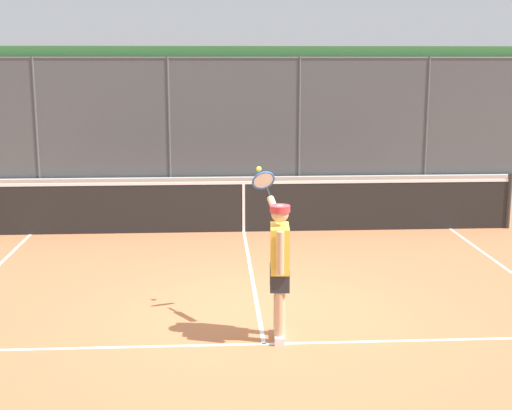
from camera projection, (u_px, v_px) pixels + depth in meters
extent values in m
plane|color=#B76B42|center=(259.00, 316.00, 9.13)|extent=(60.00, 60.00, 0.00)
cube|color=white|center=(264.00, 344.00, 8.24)|extent=(6.18, 0.05, 0.01)
cube|color=white|center=(251.00, 274.00, 10.93)|extent=(0.05, 5.49, 0.01)
cylinder|color=#474C51|center=(427.00, 119.00, 19.14)|extent=(0.07, 0.07, 3.26)
cylinder|color=#474C51|center=(299.00, 120.00, 18.94)|extent=(0.07, 0.07, 3.26)
cylinder|color=#474C51|center=(169.00, 120.00, 18.74)|extent=(0.07, 0.07, 3.26)
cylinder|color=#474C51|center=(36.00, 121.00, 18.55)|extent=(0.07, 0.07, 3.26)
cylinder|color=#474C51|center=(234.00, 58.00, 18.53)|extent=(17.03, 0.05, 0.05)
cube|color=#474C51|center=(234.00, 120.00, 18.84)|extent=(17.03, 0.02, 3.26)
cube|color=#387A3D|center=(234.00, 113.00, 19.45)|extent=(20.03, 0.90, 3.53)
cube|color=#ADADA8|center=(235.00, 180.00, 18.98)|extent=(18.03, 0.18, 0.15)
cylinder|color=#2D2D2D|center=(509.00, 201.00, 13.80)|extent=(0.09, 0.09, 1.07)
cube|color=black|center=(244.00, 208.00, 13.52)|extent=(10.08, 0.02, 0.91)
cube|color=white|center=(244.00, 183.00, 13.43)|extent=(10.08, 0.04, 0.05)
cube|color=white|center=(244.00, 208.00, 13.52)|extent=(0.05, 0.04, 0.91)
cube|color=silver|center=(279.00, 338.00, 8.29)|extent=(0.13, 0.27, 0.09)
cylinder|color=tan|center=(280.00, 305.00, 8.21)|extent=(0.13, 0.13, 0.73)
cube|color=silver|center=(279.00, 331.00, 8.54)|extent=(0.13, 0.27, 0.09)
cylinder|color=tan|center=(279.00, 297.00, 8.46)|extent=(0.13, 0.13, 0.73)
cube|color=#28282D|center=(280.00, 277.00, 8.28)|extent=(0.24, 0.40, 0.26)
cube|color=gold|center=(280.00, 248.00, 8.21)|extent=(0.24, 0.46, 0.53)
cylinder|color=tan|center=(280.00, 253.00, 7.93)|extent=(0.08, 0.08, 0.49)
cylinder|color=tan|center=(275.00, 209.00, 8.55)|extent=(0.17, 0.37, 0.28)
sphere|color=tan|center=(280.00, 214.00, 8.13)|extent=(0.20, 0.20, 0.20)
cylinder|color=red|center=(280.00, 209.00, 8.12)|extent=(0.25, 0.25, 0.08)
cube|color=red|center=(280.00, 209.00, 8.23)|extent=(0.18, 0.19, 0.02)
cylinder|color=black|center=(268.00, 193.00, 8.74)|extent=(0.07, 0.17, 0.13)
torus|color=#28569E|center=(263.00, 181.00, 8.89)|extent=(0.33, 0.25, 0.26)
cylinder|color=silver|center=(263.00, 181.00, 8.89)|extent=(0.28, 0.20, 0.21)
sphere|color=#C1D138|center=(259.00, 169.00, 9.03)|extent=(0.07, 0.07, 0.07)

